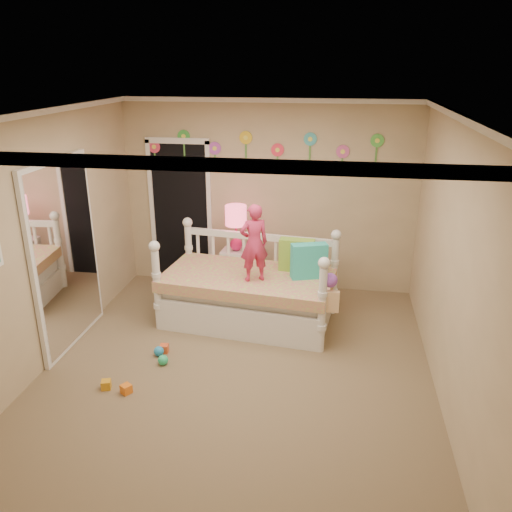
% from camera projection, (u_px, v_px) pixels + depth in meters
% --- Properties ---
extents(floor, '(4.00, 4.50, 0.01)m').
position_uv_depth(floor, '(238.00, 368.00, 5.45)').
color(floor, '#7F684C').
rests_on(floor, ground).
extents(ceiling, '(4.00, 4.50, 0.01)m').
position_uv_depth(ceiling, '(234.00, 114.00, 4.53)').
color(ceiling, white).
rests_on(ceiling, floor).
extents(back_wall, '(4.00, 0.01, 2.60)m').
position_uv_depth(back_wall, '(268.00, 197.00, 7.07)').
color(back_wall, tan).
rests_on(back_wall, floor).
extents(left_wall, '(0.01, 4.50, 2.60)m').
position_uv_depth(left_wall, '(44.00, 242.00, 5.29)').
color(left_wall, tan).
rests_on(left_wall, floor).
extents(right_wall, '(0.01, 4.50, 2.60)m').
position_uv_depth(right_wall, '(452.00, 265.00, 4.69)').
color(right_wall, tan).
rests_on(right_wall, floor).
extents(crown_molding, '(4.00, 4.50, 0.06)m').
position_uv_depth(crown_molding, '(234.00, 117.00, 4.54)').
color(crown_molding, white).
rests_on(crown_molding, ceiling).
extents(daybed, '(2.18, 1.34, 1.12)m').
position_uv_depth(daybed, '(248.00, 279.00, 6.28)').
color(daybed, white).
rests_on(daybed, floor).
extents(pillow_turquoise, '(0.44, 0.27, 0.42)m').
position_uv_depth(pillow_turquoise, '(309.00, 261.00, 6.07)').
color(pillow_turquoise, '#23B08A').
rests_on(pillow_turquoise, daybed).
extents(pillow_lime, '(0.43, 0.19, 0.40)m').
position_uv_depth(pillow_lime, '(297.00, 255.00, 6.29)').
color(pillow_lime, '#89BE39').
rests_on(pillow_lime, daybed).
extents(child, '(0.40, 0.34, 0.92)m').
position_uv_depth(child, '(254.00, 243.00, 5.91)').
color(child, '#CE2E5A').
rests_on(child, daybed).
extents(nightstand, '(0.40, 0.32, 0.65)m').
position_uv_depth(nightstand, '(237.00, 273.00, 7.07)').
color(nightstand, white).
rests_on(nightstand, floor).
extents(table_lamp, '(0.28, 0.28, 0.62)m').
position_uv_depth(table_lamp, '(236.00, 221.00, 6.81)').
color(table_lamp, '#E31E6D').
rests_on(table_lamp, nightstand).
extents(closet_doorway, '(0.90, 0.04, 2.07)m').
position_uv_depth(closet_doorway, '(181.00, 212.00, 7.33)').
color(closet_doorway, black).
rests_on(closet_doorway, back_wall).
extents(flower_decals, '(3.40, 0.02, 0.50)m').
position_uv_depth(flower_decals, '(262.00, 149.00, 6.85)').
color(flower_decals, '#B2668C').
rests_on(flower_decals, back_wall).
extents(mirror_closet, '(0.07, 1.30, 2.10)m').
position_uv_depth(mirror_closet, '(66.00, 255.00, 5.65)').
color(mirror_closet, white).
rests_on(mirror_closet, left_wall).
extents(hanging_bag, '(0.20, 0.16, 0.36)m').
position_uv_depth(hanging_bag, '(329.00, 294.00, 5.57)').
color(hanging_bag, beige).
rests_on(hanging_bag, daybed).
extents(toy_scatter, '(0.85, 1.33, 0.11)m').
position_uv_depth(toy_scatter, '(146.00, 360.00, 5.49)').
color(toy_scatter, '#996666').
rests_on(toy_scatter, floor).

